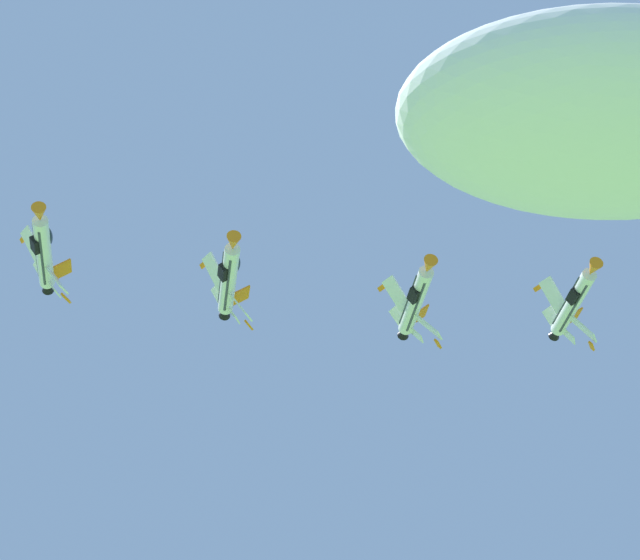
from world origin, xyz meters
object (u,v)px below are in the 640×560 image
(fighter_jet_lead, at_px, (574,302))
(fighter_jet_left_wing, at_px, (416,300))
(fighter_jet_right_wing, at_px, (229,278))
(fighter_jet_left_outer, at_px, (44,251))

(fighter_jet_lead, height_order, fighter_jet_left_wing, fighter_jet_lead)
(fighter_jet_right_wing, height_order, fighter_jet_left_outer, fighter_jet_left_outer)
(fighter_jet_right_wing, bearing_deg, fighter_jet_left_outer, 0.06)
(fighter_jet_lead, height_order, fighter_jet_left_outer, fighter_jet_left_outer)
(fighter_jet_left_wing, bearing_deg, fighter_jet_lead, -178.55)
(fighter_jet_right_wing, bearing_deg, fighter_jet_left_wing, -177.96)
(fighter_jet_left_outer, bearing_deg, fighter_jet_left_wing, -178.93)
(fighter_jet_left_wing, bearing_deg, fighter_jet_left_outer, 1.07)
(fighter_jet_left_outer, bearing_deg, fighter_jet_lead, -178.81)
(fighter_jet_lead, distance_m, fighter_jet_left_wing, 18.75)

